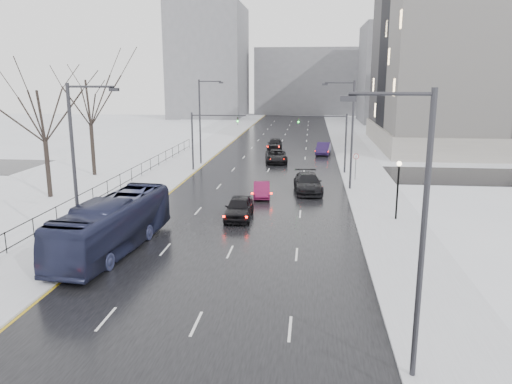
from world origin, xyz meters
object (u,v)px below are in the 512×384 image
(lamppost_r_mid, at_px, (398,182))
(bus, at_px, (113,225))
(tree_park_d, at_px, (51,198))
(sedan_right_distant, at_px, (323,148))
(sedan_right_cross, at_px, (276,156))
(no_uturn_sign, at_px, (356,159))
(streetlight_l_near, at_px, (78,164))
(streetlight_l_far, at_px, (202,118))
(streetlight_r_mid, at_px, (350,130))
(sedan_right_far, at_px, (308,183))
(streetlight_r_near, at_px, (417,225))
(sedan_center_far, at_px, (275,144))
(mast_signal_left, at_px, (202,134))
(sedan_right_near, at_px, (262,189))
(mast_signal_right, at_px, (336,136))
(sedan_center_near, at_px, (239,208))
(tree_park_e, at_px, (95,176))

(lamppost_r_mid, bearing_deg, bus, -154.77)
(tree_park_d, height_order, sedan_right_distant, tree_park_d)
(tree_park_d, xyz_separation_m, bus, (10.80, -12.48, 1.66))
(sedan_right_cross, bearing_deg, no_uturn_sign, -56.70)
(tree_park_d, height_order, streetlight_l_near, streetlight_l_near)
(streetlight_l_near, height_order, streetlight_l_far, same)
(streetlight_r_mid, relative_size, sedan_right_far, 1.71)
(streetlight_r_near, bearing_deg, sedan_right_cross, 99.81)
(streetlight_r_near, xyz_separation_m, streetlight_l_far, (-16.33, 42.00, 0.00))
(bus, height_order, sedan_center_far, bus)
(lamppost_r_mid, xyz_separation_m, mast_signal_left, (-18.33, 18.00, 1.16))
(sedan_right_near, bearing_deg, streetlight_l_near, -123.97)
(sedan_right_near, xyz_separation_m, sedan_center_far, (-1.00, 29.15, 0.17))
(streetlight_r_near, relative_size, sedan_center_far, 2.06)
(lamppost_r_mid, bearing_deg, sedan_right_cross, 113.32)
(mast_signal_right, relative_size, sedan_center_near, 1.36)
(mast_signal_left, bearing_deg, sedan_right_near, -56.35)
(tree_park_d, bearing_deg, sedan_right_far, 11.54)
(lamppost_r_mid, height_order, bus, lamppost_r_mid)
(tree_park_e, bearing_deg, mast_signal_left, 20.19)
(streetlight_l_far, distance_m, sedan_center_far, 16.14)
(sedan_right_cross, bearing_deg, mast_signal_right, -49.70)
(mast_signal_left, bearing_deg, sedan_right_far, -38.61)
(lamppost_r_mid, xyz_separation_m, no_uturn_sign, (-1.80, 14.00, -0.64))
(mast_signal_left, distance_m, no_uturn_sign, 17.10)
(sedan_right_cross, bearing_deg, streetlight_l_far, -171.50)
(mast_signal_right, distance_m, mast_signal_left, 14.65)
(no_uturn_sign, height_order, sedan_right_distant, no_uturn_sign)
(no_uturn_sign, relative_size, sedan_right_cross, 0.49)
(tree_park_e, relative_size, sedan_right_cross, 2.44)
(tree_park_e, xyz_separation_m, streetlight_r_mid, (26.37, -4.00, 5.62))
(streetlight_l_near, distance_m, sedan_center_near, 12.99)
(tree_park_d, height_order, sedan_center_far, tree_park_d)
(streetlight_l_far, relative_size, sedan_right_cross, 1.81)
(sedan_center_near, bearing_deg, bus, -131.02)
(streetlight_r_near, height_order, sedan_right_cross, streetlight_r_near)
(streetlight_r_mid, height_order, sedan_right_far, streetlight_r_mid)
(lamppost_r_mid, xyz_separation_m, bus, (-18.00, -8.48, -1.28))
(sedan_center_near, bearing_deg, streetlight_l_near, -130.68)
(mast_signal_left, distance_m, sedan_center_near, 20.13)
(sedan_right_near, relative_size, sedan_right_distant, 0.82)
(tree_park_d, distance_m, sedan_right_distant, 36.73)
(mast_signal_left, bearing_deg, streetlight_r_near, -67.82)
(sedan_right_cross, bearing_deg, lamppost_r_mid, -73.41)
(bus, height_order, sedan_center_near, bus)
(streetlight_r_mid, distance_m, streetlight_l_far, 20.27)
(sedan_right_near, xyz_separation_m, sedan_right_far, (4.00, 2.31, 0.18))
(mast_signal_right, height_order, sedan_right_distant, mast_signal_right)
(streetlight_l_near, distance_m, sedan_center_far, 46.28)
(mast_signal_right, distance_m, sedan_center_near, 20.49)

